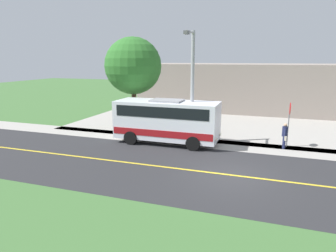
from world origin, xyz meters
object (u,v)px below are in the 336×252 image
shuttle_bus_front (167,119)px  tree_curbside (133,66)px  commercial_building (246,86)px  stop_sign (289,117)px  street_light_pole (192,83)px  pedestrian_with_bags (285,135)px

shuttle_bus_front → tree_curbside: size_ratio=0.96×
commercial_building → tree_curbside: bearing=-28.1°
shuttle_bus_front → commercial_building: bearing=167.6°
commercial_building → stop_sign: bearing=14.5°
street_light_pole → tree_curbside: size_ratio=1.01×
shuttle_bus_front → pedestrian_with_bags: size_ratio=4.28×
pedestrian_with_bags → commercial_building: commercial_building is taller
shuttle_bus_front → pedestrian_with_bags: (-1.15, 7.46, -0.74)m
stop_sign → commercial_building: bearing=-165.5°
street_light_pole → shuttle_bus_front: bearing=-77.4°
stop_sign → street_light_pole: 6.54m
shuttle_bus_front → pedestrian_with_bags: shuttle_bus_front is taller
shuttle_bus_front → street_light_pole: (-0.36, 1.59, 2.44)m
street_light_pole → tree_curbside: (-2.53, -5.34, 0.97)m
pedestrian_with_bags → tree_curbside: size_ratio=0.23×
shuttle_bus_front → street_light_pole: bearing=102.6°
street_light_pole → commercial_building: 16.74m
shuttle_bus_front → commercial_building: 17.32m
street_light_pole → commercial_building: street_light_pole is taller
stop_sign → shuttle_bus_front: bearing=-78.3°
stop_sign → street_light_pole: (1.23, -6.08, 2.09)m
tree_curbside → stop_sign: bearing=83.5°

